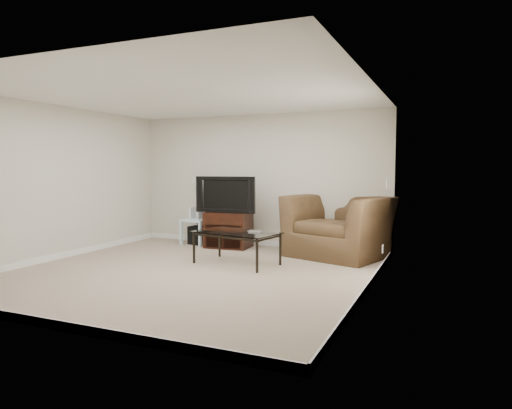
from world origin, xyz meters
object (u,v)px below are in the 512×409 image
at_px(subwoofer, 200,235).
at_px(television, 228,194).
at_px(recliner, 339,216).
at_px(coffee_table, 237,248).
at_px(tv_stand, 228,230).
at_px(side_table, 198,231).

bearing_deg(subwoofer, television, -12.93).
distance_m(recliner, coffee_table, 1.88).
xyz_separation_m(tv_stand, side_table, (-0.72, 0.11, -0.09)).
bearing_deg(side_table, recliner, -2.21).
bearing_deg(television, recliner, -2.94).
height_order(tv_stand, coffee_table, tv_stand).
relative_size(television, recliner, 0.69).
xyz_separation_m(tv_stand, recliner, (2.09, 0.00, 0.35)).
bearing_deg(recliner, side_table, -164.66).
bearing_deg(tv_stand, coffee_table, -62.58).
xyz_separation_m(recliner, coffee_table, (-1.31, -1.28, -0.43)).
distance_m(subwoofer, recliner, 2.83).
bearing_deg(television, tv_stand, 90.21).
height_order(side_table, recliner, recliner).
bearing_deg(television, coffee_table, -61.77).
height_order(tv_stand, side_table, tv_stand).
relative_size(television, coffee_table, 0.84).
height_order(recliner, coffee_table, recliner).
height_order(tv_stand, television, television).
distance_m(subwoofer, coffee_table, 2.03).
bearing_deg(recliner, television, -161.54).
distance_m(side_table, recliner, 2.85).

